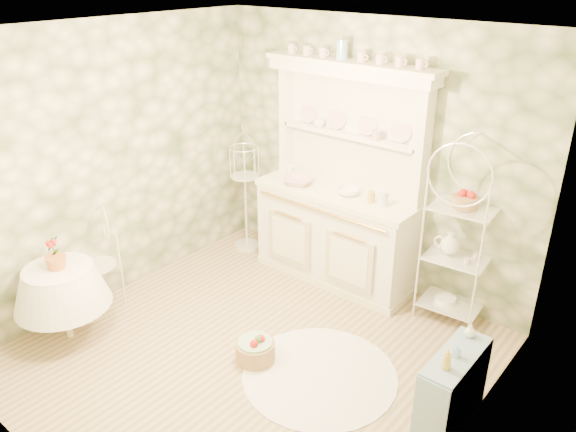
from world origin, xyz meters
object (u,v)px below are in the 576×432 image
Objects in this scene: kitchen_dresser at (337,179)px; bakers_rack at (461,229)px; floor_basket at (255,351)px; round_table at (65,307)px; side_shelf at (452,390)px; cafe_chair at (95,263)px; birdcage_stand at (245,194)px.

kitchen_dresser is 1.21× the size of bakers_rack.
bakers_rack is at bearing 4.19° from kitchen_dresser.
round_table is at bearing -151.71° from floor_basket.
kitchen_dresser is at bearing 144.80° from side_shelf.
cafe_chair is at bearing -148.92° from bakers_rack.
round_table is at bearing -91.28° from birdcage_stand.
side_shelf is (1.88, -1.17, -0.85)m from kitchen_dresser.
bakers_rack is (1.30, 0.10, -0.20)m from kitchen_dresser.
cafe_chair is 3.18× the size of floor_basket.
round_table is 0.66× the size of cafe_chair.
birdcage_stand is (0.27, 1.84, 0.21)m from cafe_chair.
cafe_chair is at bearing -168.61° from floor_basket.
cafe_chair is 1.87m from birdcage_stand.
side_shelf is 3.30m from birdcage_stand.
bakers_rack is 2.12m from floor_basket.
bakers_rack is 2.99× the size of round_table.
kitchen_dresser is at bearing 100.47° from floor_basket.
kitchen_dresser is 2.84m from round_table.
floor_basket is (-1.59, -0.40, -0.20)m from side_shelf.
side_shelf is 0.72× the size of cafe_chair.
cafe_chair reaches higher than round_table.
birdcage_stand is (-2.50, -0.18, -0.26)m from bakers_rack.
cafe_chair is at bearing -170.57° from side_shelf.
kitchen_dresser reaches higher than bakers_rack.
round_table is 0.55m from cafe_chair.
side_shelf is at bearing 21.40° from round_table.
birdcage_stand is at bearing -175.76° from kitchen_dresser.
round_table is (-1.26, -2.41, -0.83)m from kitchen_dresser.
bakers_rack is 2.76× the size of side_shelf.
cafe_chair is (-2.78, -2.02, -0.47)m from bakers_rack.
round_table is at bearing -140.62° from bakers_rack.
birdcage_stand reaches higher than side_shelf.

